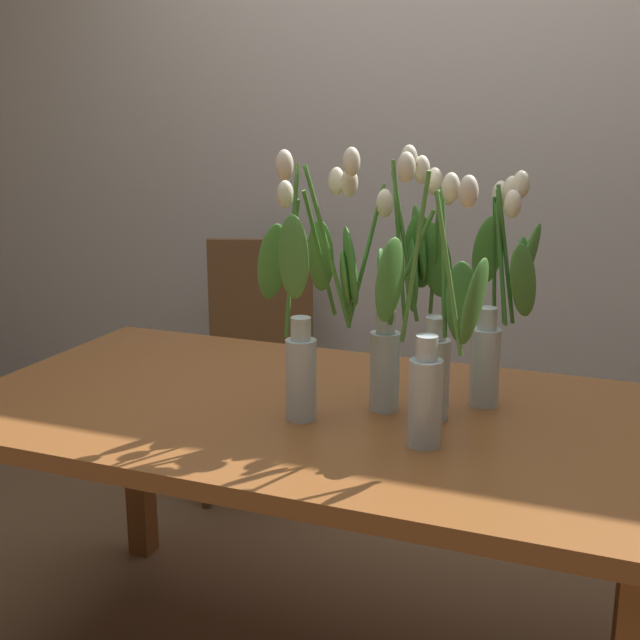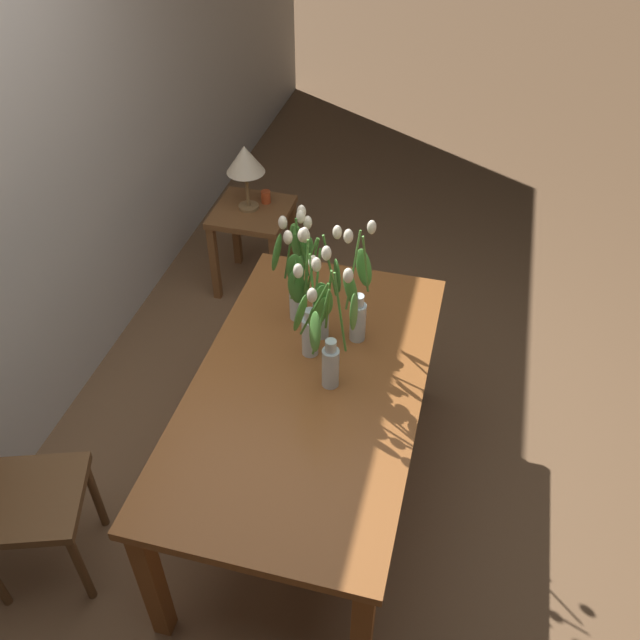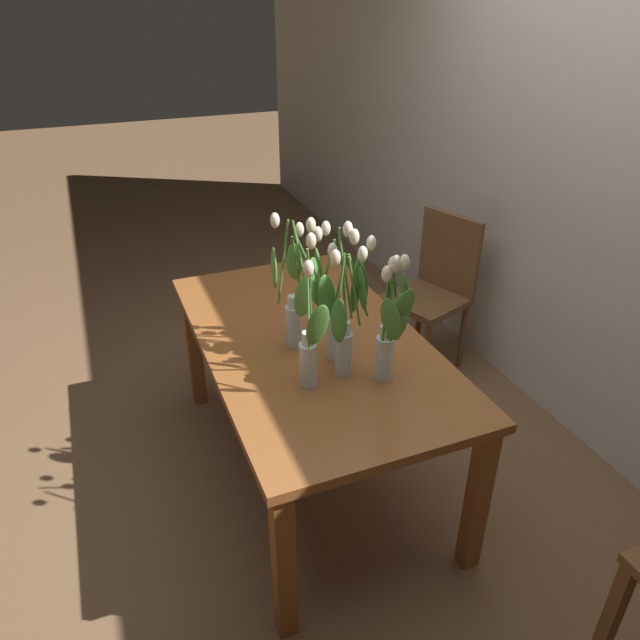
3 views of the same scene
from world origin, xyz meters
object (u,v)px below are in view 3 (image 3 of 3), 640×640
at_px(tulip_vase_1, 297,294).
at_px(tulip_vase_4, 309,343).
at_px(tulip_vase_3, 338,310).
at_px(tulip_vase_2, 346,320).
at_px(dining_chair, 436,285).
at_px(tulip_vase_0, 391,329).
at_px(dining_table, 311,356).

distance_m(tulip_vase_1, tulip_vase_4, 0.30).
bearing_deg(tulip_vase_1, tulip_vase_3, 36.18).
distance_m(tulip_vase_2, dining_chair, 1.41).
bearing_deg(tulip_vase_0, tulip_vase_3, -153.32).
bearing_deg(tulip_vase_2, tulip_vase_3, 174.14).
xyz_separation_m(tulip_vase_1, dining_chair, (-0.65, 1.09, -0.45)).
xyz_separation_m(tulip_vase_3, tulip_vase_4, (0.13, -0.17, -0.03)).
xyz_separation_m(tulip_vase_3, dining_chair, (-0.80, 0.98, -0.43)).
xyz_separation_m(tulip_vase_0, tulip_vase_1, (-0.38, -0.22, 0.01)).
bearing_deg(tulip_vase_0, tulip_vase_4, -107.53).
xyz_separation_m(dining_table, tulip_vase_1, (0.03, -0.07, 0.33)).
bearing_deg(dining_table, tulip_vase_1, -67.82).
relative_size(dining_table, dining_chair, 1.72).
height_order(tulip_vase_1, dining_chair, tulip_vase_1).
bearing_deg(tulip_vase_3, tulip_vase_1, -143.82).
bearing_deg(tulip_vase_1, tulip_vase_2, 22.18).
distance_m(tulip_vase_0, tulip_vase_4, 0.30).
bearing_deg(tulip_vase_2, dining_table, -172.96).
bearing_deg(tulip_vase_3, tulip_vase_2, -5.86).
bearing_deg(tulip_vase_4, tulip_vase_0, 72.47).
height_order(dining_table, tulip_vase_3, tulip_vase_3).
height_order(tulip_vase_1, tulip_vase_4, tulip_vase_1).
distance_m(tulip_vase_2, tulip_vase_4, 0.17).
height_order(dining_table, tulip_vase_1, tulip_vase_1).
bearing_deg(dining_table, tulip_vase_4, -22.22).
bearing_deg(tulip_vase_3, tulip_vase_4, -52.32).
height_order(dining_table, tulip_vase_0, tulip_vase_0).
distance_m(tulip_vase_0, tulip_vase_3, 0.25).
distance_m(dining_table, tulip_vase_1, 0.34).
bearing_deg(dining_chair, tulip_vase_1, -59.37).
bearing_deg(tulip_vase_4, tulip_vase_3, 127.68).
xyz_separation_m(tulip_vase_0, tulip_vase_2, (-0.13, -0.12, -0.00)).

